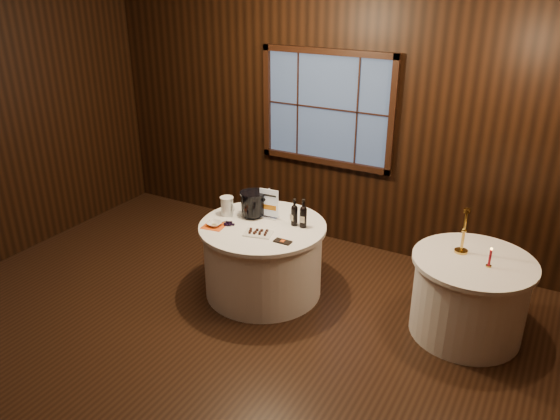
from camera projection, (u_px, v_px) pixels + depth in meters
The scene contains 16 objects.
ground at pixel (207, 342), 4.96m from camera, with size 6.00×6.00×0.00m, color black.
back_wall at pixel (327, 117), 6.33m from camera, with size 6.00×0.10×3.00m.
main_table at pixel (263, 258), 5.61m from camera, with size 1.28×1.28×0.77m.
side_table at pixel (469, 296), 4.95m from camera, with size 1.08×1.08×0.77m.
sign_stand at pixel (269, 208), 5.55m from camera, with size 0.21×0.11×0.33m.
port_bottle_left at pixel (294, 214), 5.40m from camera, with size 0.07×0.08×0.28m.
port_bottle_right at pixel (303, 215), 5.35m from camera, with size 0.07×0.08×0.29m.
ice_bucket at pixel (253, 204), 5.59m from camera, with size 0.26×0.26×0.27m.
chocolate_plate at pixel (258, 233), 5.25m from camera, with size 0.30×0.24×0.04m.
chocolate_box at pixel (283, 242), 5.10m from camera, with size 0.17×0.08×0.01m, color black.
grape_bunch at pixel (228, 224), 5.42m from camera, with size 0.18×0.10×0.04m.
glass_pitcher at pixel (227, 206), 5.63m from camera, with size 0.18×0.14×0.20m.
orange_napkin at pixel (214, 226), 5.43m from camera, with size 0.21×0.21×0.00m, color #E85113.
cracker_bowl at pixel (214, 224), 5.42m from camera, with size 0.14×0.14×0.03m, color white.
brass_candlestick at pixel (463, 237), 4.86m from camera, with size 0.12×0.12×0.43m.
red_candle at pixel (490, 259), 4.66m from camera, with size 0.05×0.05×0.18m.
Camera 1 is at (2.56, -3.22, 3.10)m, focal length 35.00 mm.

